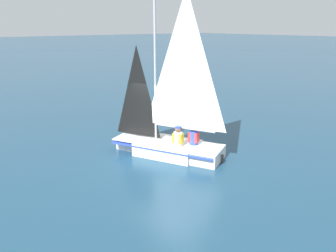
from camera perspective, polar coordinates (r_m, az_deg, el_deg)
name	(u,v)px	position (r m, az deg, el deg)	size (l,w,h in m)	color
ground_plane	(168,154)	(11.96, 0.00, -4.85)	(260.00, 260.00, 0.00)	navy
sailboat_main	(170,132)	(11.64, 0.26, -1.06)	(4.11, 2.99, 5.75)	white
sailor_helm	(178,141)	(11.39, 1.75, -2.60)	(0.42, 0.40, 1.16)	black
sailor_crew	(194,140)	(11.55, 4.48, -2.42)	(0.42, 0.40, 1.16)	black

